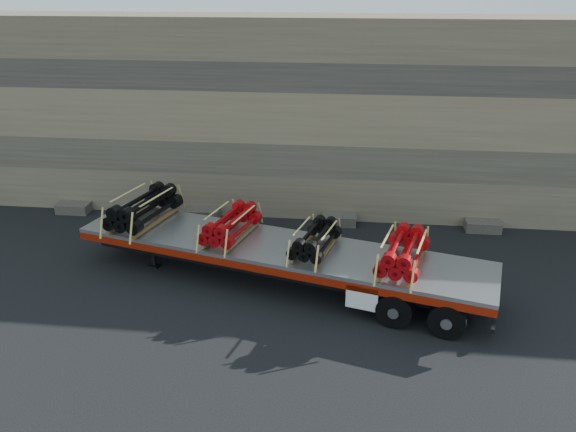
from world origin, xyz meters
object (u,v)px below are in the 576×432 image
(trailer, at_px, (278,263))
(bundle_midrear, at_px, (315,240))
(bundle_midfront, at_px, (231,225))
(bundle_rear, at_px, (403,253))
(bundle_front, at_px, (144,209))

(trailer, height_order, bundle_midrear, bundle_midrear)
(bundle_midfront, bearing_deg, bundle_rear, -0.00)
(bundle_midrear, bearing_deg, trailer, 180.00)
(bundle_midfront, height_order, bundle_midrear, bundle_midfront)
(bundle_rear, bearing_deg, trailer, 180.00)
(trailer, height_order, bundle_rear, bundle_rear)
(trailer, height_order, bundle_front, bundle_front)
(bundle_front, bearing_deg, bundle_midfront, 0.00)
(trailer, xyz_separation_m, bundle_midfront, (-1.41, 0.37, 0.97))
(trailer, bearing_deg, bundle_midrear, -0.00)
(bundle_front, height_order, bundle_midrear, bundle_front)
(bundle_midrear, relative_size, bundle_rear, 0.89)
(trailer, distance_m, bundle_midfront, 1.75)
(bundle_midfront, xyz_separation_m, bundle_rear, (4.83, -1.28, 0.01))
(trailer, relative_size, bundle_midfront, 5.66)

